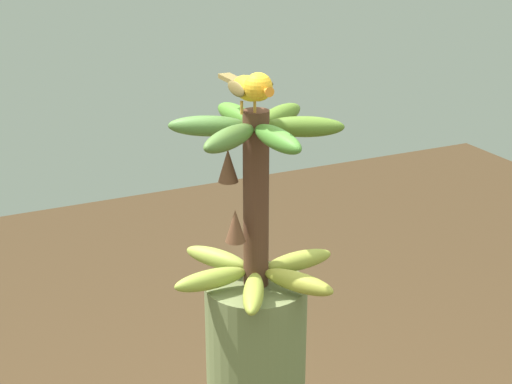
# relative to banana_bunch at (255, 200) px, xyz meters

# --- Properties ---
(banana_bunch) EXTENTS (0.32, 0.30, 0.33)m
(banana_bunch) POSITION_rel_banana_bunch_xyz_m (0.00, 0.00, 0.00)
(banana_bunch) COLOR #4C2D1E
(banana_bunch) RESTS_ON banana_tree
(perched_bird) EXTENTS (0.05, 0.18, 0.08)m
(perched_bird) POSITION_rel_banana_bunch_xyz_m (0.02, 0.02, 0.21)
(perched_bird) COLOR #C68933
(perched_bird) RESTS_ON banana_bunch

